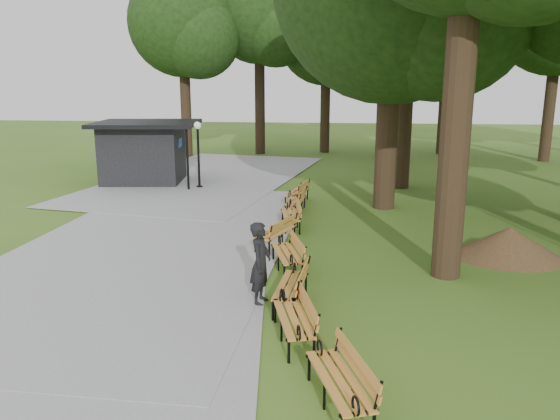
# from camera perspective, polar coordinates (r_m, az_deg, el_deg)

# --- Properties ---
(ground) EXTENTS (100.00, 100.00, 0.00)m
(ground) POSITION_cam_1_polar(r_m,az_deg,el_deg) (13.13, -0.82, -7.73)
(ground) COLOR #3A5F1B
(ground) RESTS_ON ground
(path) EXTENTS (12.00, 38.00, 0.06)m
(path) POSITION_cam_1_polar(r_m,az_deg,el_deg) (16.78, -13.28, -3.24)
(path) COLOR gray
(path) RESTS_ON ground
(person) EXTENTS (0.52, 0.71, 1.81)m
(person) POSITION_cam_1_polar(r_m,az_deg,el_deg) (11.79, -2.03, -5.55)
(person) COLOR black
(person) RESTS_ON ground
(kiosk) EXTENTS (4.96, 4.43, 2.85)m
(kiosk) POSITION_cam_1_polar(r_m,az_deg,el_deg) (26.53, -13.99, 5.85)
(kiosk) COLOR black
(kiosk) RESTS_ON ground
(lamp_post) EXTENTS (0.32, 0.32, 2.94)m
(lamp_post) POSITION_cam_1_polar(r_m,az_deg,el_deg) (24.51, -8.50, 7.16)
(lamp_post) COLOR black
(lamp_post) RESTS_ON ground
(dirt_mound) EXTENTS (2.47, 2.47, 0.85)m
(dirt_mound) POSITION_cam_1_polar(r_m,az_deg,el_deg) (16.18, 22.64, -3.11)
(dirt_mound) COLOR #47301C
(dirt_mound) RESTS_ON ground
(bench_0) EXTENTS (1.22, 2.00, 0.88)m
(bench_0) POSITION_cam_1_polar(r_m,az_deg,el_deg) (8.46, 6.13, -17.18)
(bench_0) COLOR #BF792C
(bench_0) RESTS_ON ground
(bench_1) EXTENTS (1.10, 2.00, 0.88)m
(bench_1) POSITION_cam_1_polar(r_m,az_deg,el_deg) (10.33, 1.38, -11.17)
(bench_1) COLOR #BF792C
(bench_1) RESTS_ON ground
(bench_2) EXTENTS (0.79, 1.95, 0.88)m
(bench_2) POSITION_cam_1_polar(r_m,az_deg,el_deg) (11.84, 1.09, -7.87)
(bench_2) COLOR #BF792C
(bench_2) RESTS_ON ground
(bench_3) EXTENTS (1.14, 2.00, 0.88)m
(bench_3) POSITION_cam_1_polar(r_m,az_deg,el_deg) (13.93, 0.73, -4.55)
(bench_3) COLOR #BF792C
(bench_3) RESTS_ON ground
(bench_4) EXTENTS (1.26, 2.00, 0.88)m
(bench_4) POSITION_cam_1_polar(r_m,az_deg,el_deg) (15.85, -0.46, -2.31)
(bench_4) COLOR #BF792C
(bench_4) RESTS_ON ground
(bench_5) EXTENTS (0.94, 1.98, 0.88)m
(bench_5) POSITION_cam_1_polar(r_m,az_deg,el_deg) (17.87, 1.12, -0.50)
(bench_5) COLOR #BF792C
(bench_5) RESTS_ON ground
(bench_6) EXTENTS (0.79, 1.94, 0.88)m
(bench_6) POSITION_cam_1_polar(r_m,az_deg,el_deg) (19.94, 1.61, 0.96)
(bench_6) COLOR #BF792C
(bench_6) RESTS_ON ground
(bench_7) EXTENTS (1.00, 1.99, 0.88)m
(bench_7) POSITION_cam_1_polar(r_m,az_deg,el_deg) (21.43, 1.76, 1.84)
(bench_7) COLOR #BF792C
(bench_7) RESTS_ON ground
(tree_backdrop) EXTENTS (36.44, 10.34, 16.42)m
(tree_backdrop) POSITION_cam_1_polar(r_m,az_deg,el_deg) (35.71, 15.02, 18.56)
(tree_backdrop) COLOR black
(tree_backdrop) RESTS_ON ground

